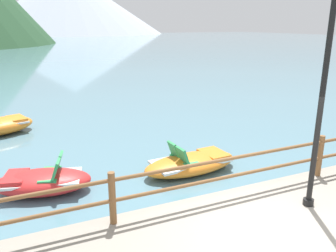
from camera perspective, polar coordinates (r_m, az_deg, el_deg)
name	(u,v)px	position (r m, az deg, el deg)	size (l,w,h in m)	color
ground_plane	(46,56)	(43.91, -19.60, 10.82)	(200.00, 200.00, 0.00)	slate
dock_railing	(231,169)	(6.87, 10.38, -7.07)	(23.92, 0.12, 0.95)	brown
lamp_post	(327,62)	(6.45, 24.85, 9.70)	(0.28, 0.28, 4.52)	black
pedal_boat_0	(191,163)	(8.98, 3.88, -6.13)	(2.66, 1.33, 0.81)	orange
pedal_boat_4	(43,181)	(8.40, -20.09, -8.61)	(2.36, 1.65, 0.85)	red
distant_peak	(68,2)	(144.09, -16.24, 19.11)	(71.16, 71.16, 23.11)	#A8B2C1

